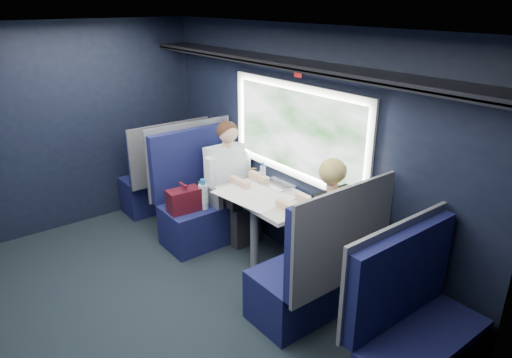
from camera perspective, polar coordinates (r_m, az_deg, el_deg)
ground at (r=4.25m, az=-9.99°, el=-14.88°), size 2.80×4.20×0.01m
room_shell at (r=3.59m, az=-11.19°, el=4.67°), size 3.00×4.40×2.40m
table at (r=4.39m, az=1.37°, el=-3.09°), size 0.62×1.00×0.74m
seat_bay_near at (r=5.04m, az=-6.63°, el=-2.86°), size 1.04×0.62×1.26m
seat_bay_far at (r=3.84m, az=7.57°, el=-11.50°), size 1.04×0.62×1.26m
seat_row_front at (r=5.81m, az=-11.30°, el=0.11°), size 1.04×0.51×1.16m
seat_row_back at (r=3.39m, az=19.14°, el=-17.82°), size 1.04×0.51×1.16m
man at (r=4.92m, az=-3.13°, el=0.39°), size 0.53×0.56×1.32m
woman at (r=3.94m, az=8.67°, el=-5.36°), size 0.53×0.56×1.32m
papers at (r=4.38m, az=-0.44°, el=-2.03°), size 0.56×0.75×0.01m
laptop at (r=4.64m, az=3.29°, el=0.27°), size 0.27×0.36×0.26m
bottle_small at (r=4.69m, az=0.86°, el=0.76°), size 0.06×0.06×0.20m
cup at (r=4.76m, az=0.74°, el=0.46°), size 0.06×0.06×0.08m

